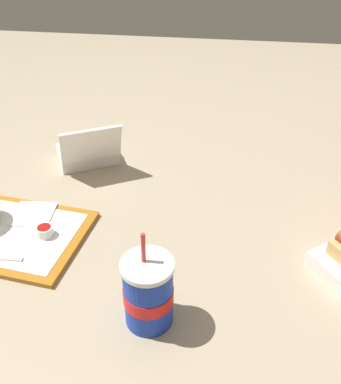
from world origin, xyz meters
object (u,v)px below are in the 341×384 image
object	(u,v)px
soda_cup_left	(148,292)
clamshell_hotdog_center	(88,150)
ketchup_cup	(45,231)
food_tray	(7,234)

from	to	relation	value
soda_cup_left	clamshell_hotdog_center	bearing A→B (deg)	-62.23
soda_cup_left	ketchup_cup	bearing A→B (deg)	-33.88
food_tray	soda_cup_left	distance (m)	0.44
ketchup_cup	soda_cup_left	world-z (taller)	soda_cup_left
ketchup_cup	clamshell_hotdog_center	distance (m)	0.37
clamshell_hotdog_center	soda_cup_left	xyz separation A→B (m)	(-0.29, 0.56, 0.03)
ketchup_cup	soda_cup_left	distance (m)	0.35
clamshell_hotdog_center	ketchup_cup	bearing A→B (deg)	91.11
ketchup_cup	soda_cup_left	bearing A→B (deg)	146.12
food_tray	ketchup_cup	bearing A→B (deg)	-179.51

